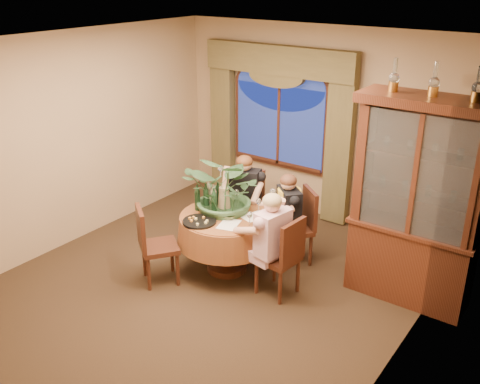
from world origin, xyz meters
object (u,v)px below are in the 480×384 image
Objects in this scene: oil_lamp_left at (395,75)px; wine_bottle_5 at (214,201)px; oil_lamp_right at (478,84)px; person_back at (245,200)px; chair_back at (246,207)px; wine_bottle_3 at (206,196)px; chair_right at (278,256)px; wine_bottle_4 at (218,194)px; person_pink at (272,246)px; wine_bottle_0 at (208,193)px; stoneware_vase at (224,199)px; centerpiece_plant at (228,161)px; wine_bottle_2 at (197,197)px; chair_back_right at (294,227)px; person_scarf at (288,220)px; dining_table at (227,243)px; oil_lamp_center at (435,79)px; wine_bottle_1 at (214,197)px; china_cabinet at (417,204)px; olive_bowl at (229,216)px; chair_front_left at (159,245)px.

oil_lamp_left is 2.49m from wine_bottle_5.
person_back is (-2.65, -0.01, -1.85)m from oil_lamp_right.
chair_back is at bearing 98.68° from wine_bottle_5.
wine_bottle_5 is (-1.76, -0.77, -1.58)m from oil_lamp_left.
oil_lamp_right is 1.03× the size of wine_bottle_3.
wine_bottle_3 is (-1.10, 0.08, 0.44)m from chair_right.
wine_bottle_4 reaches higher than chair_back.
wine_bottle_4 is at bearing 84.85° from person_pink.
person_back is at bearing 96.06° from wine_bottle_5.
chair_right is at bearing -1.54° from wine_bottle_5.
chair_right is 1.18m from wine_bottle_3.
person_pink is 3.82× the size of wine_bottle_0.
centerpiece_plant is (0.05, 0.02, 0.49)m from stoneware_vase.
oil_lamp_right reaches higher than person_back.
person_back is at bearing 79.35° from wine_bottle_2.
chair_back_right is 0.15m from person_scarf.
person_scarf is at bearing 36.90° from wine_bottle_2.
wine_bottle_2 is (-1.99, -0.81, -1.58)m from oil_lamp_left.
dining_table is at bearing 17.89° from wine_bottle_5.
oil_lamp_center is at bearing 0.00° from oil_lamp_left.
wine_bottle_1 reaches higher than chair_right.
china_cabinet is at bearing 19.70° from dining_table.
wine_bottle_4 is (-1.85, -0.58, -1.58)m from oil_lamp_left.
centerpiece_plant reaches higher than dining_table.
olive_bowl is 0.52× the size of wine_bottle_0.
dining_table is 3.30m from oil_lamp_right.
person_back is at bearing -179.68° from oil_lamp_right.
wine_bottle_4 is at bearing 173.27° from centerpiece_plant.
oil_lamp_left reaches higher than wine_bottle_1.
wine_bottle_4 is at bearing 57.75° from wine_bottle_3.
wine_bottle_5 reaches higher than chair_back.
dining_table is 0.59m from wine_bottle_1.
chair_back is at bearing 26.05° from person_scarf.
person_back is 0.63m from wine_bottle_4.
chair_back_right is 1.70m from chair_front_left.
oil_lamp_right is 3.24m from person_back.
chair_back is at bearing 83.68° from wine_bottle_2.
oil_lamp_center is 3.05m from chair_back.
wine_bottle_5 is at bearing 8.90° from wine_bottle_2.
person_pink is 1.03m from wine_bottle_1.
person_pink reaches higher than stoneware_vase.
china_cabinet reaches higher than chair_right.
centerpiece_plant reaches higher than olive_bowl.
chair_right is 1.40m from chair_front_left.
wine_bottle_2 is at bearing -161.40° from china_cabinet.
wine_bottle_1 is at bearing 16.84° from wine_bottle_3.
wine_bottle_5 is (-2.17, -0.77, -1.58)m from oil_lamp_center.
person_pink is 1.04× the size of person_scarf.
chair_front_left is (-1.27, -0.59, 0.00)m from chair_right.
wine_bottle_4 is (-2.25, -0.58, -0.25)m from china_cabinet.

